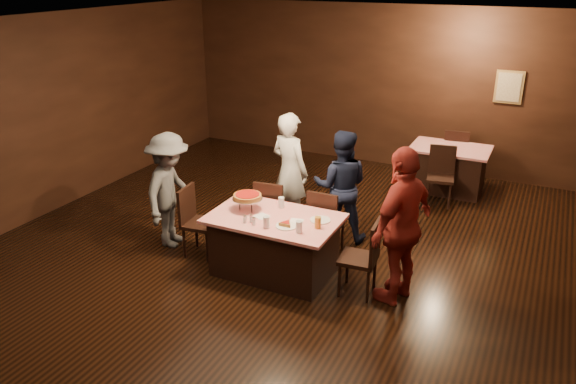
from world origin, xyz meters
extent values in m
plane|color=black|center=(0.00, 0.00, 0.00)|extent=(10.00, 10.00, 0.00)
cube|color=silver|center=(0.00, 0.00, 3.00)|extent=(8.00, 10.00, 0.04)
cube|color=black|center=(0.00, 5.00, 1.50)|extent=(8.00, 0.04, 3.00)
cube|color=black|center=(-4.00, 0.00, 1.50)|extent=(0.04, 10.00, 3.00)
cube|color=tan|center=(2.20, 4.97, 1.70)|extent=(0.46, 0.03, 0.56)
cube|color=beige|center=(2.20, 4.95, 1.70)|extent=(0.38, 0.01, 0.48)
cube|color=red|center=(0.07, 0.30, 0.39)|extent=(1.60, 1.00, 0.77)
cube|color=#B10B19|center=(1.48, 4.10, 0.39)|extent=(1.30, 0.90, 0.77)
cube|color=black|center=(-0.33, 1.05, 0.47)|extent=(0.46, 0.46, 0.95)
cube|color=black|center=(0.47, 1.05, 0.47)|extent=(0.43, 0.43, 0.95)
cube|color=black|center=(-1.03, 0.30, 0.47)|extent=(0.46, 0.46, 0.95)
cube|color=black|center=(1.17, 0.30, 0.47)|extent=(0.45, 0.45, 0.95)
cube|color=black|center=(1.48, 3.40, 0.47)|extent=(0.49, 0.49, 0.95)
cube|color=black|center=(1.48, 4.70, 0.47)|extent=(0.47, 0.47, 0.95)
imported|color=silver|center=(-0.35, 1.61, 0.87)|extent=(0.73, 0.59, 1.74)
imported|color=black|center=(0.46, 1.55, 0.80)|extent=(0.92, 0.81, 1.60)
imported|color=#535458|center=(-1.57, 0.39, 0.80)|extent=(0.76, 1.12, 1.60)
imported|color=maroon|center=(1.63, 0.39, 0.93)|extent=(0.76, 1.18, 1.86)
cylinder|color=black|center=(-0.33, 0.45, 0.84)|extent=(0.01, 0.01, 0.15)
cylinder|color=black|center=(-0.42, 0.30, 0.84)|extent=(0.01, 0.01, 0.15)
cylinder|color=black|center=(-0.25, 0.30, 0.84)|extent=(0.01, 0.01, 0.15)
cylinder|color=silver|center=(-0.33, 0.35, 0.93)|extent=(0.38, 0.38, 0.01)
cylinder|color=#B27233|center=(-0.33, 0.35, 0.96)|extent=(0.35, 0.35, 0.05)
cylinder|color=#A5140C|center=(-0.33, 0.35, 0.98)|extent=(0.30, 0.30, 0.01)
cylinder|color=white|center=(0.32, 0.12, 0.78)|extent=(0.25, 0.25, 0.01)
cylinder|color=#B27233|center=(0.32, 0.12, 0.81)|extent=(0.18, 0.18, 0.04)
cylinder|color=#A5140C|center=(0.32, 0.12, 0.83)|extent=(0.14, 0.14, 0.01)
cylinder|color=white|center=(0.62, 0.45, 0.78)|extent=(0.25, 0.25, 0.01)
cylinder|color=silver|center=(0.12, 0.00, 0.84)|extent=(0.08, 0.08, 0.14)
cylinder|color=silver|center=(0.52, 0.05, 0.84)|extent=(0.08, 0.08, 0.14)
cylinder|color=#BF7F26|center=(0.67, 0.25, 0.84)|extent=(0.08, 0.08, 0.14)
cylinder|color=silver|center=(0.02, 0.60, 0.84)|extent=(0.08, 0.08, 0.14)
cylinder|color=silver|center=(-0.11, 0.05, 0.81)|extent=(0.04, 0.04, 0.08)
cylinder|color=silver|center=(-0.11, 0.05, 0.85)|extent=(0.05, 0.05, 0.02)
cylinder|color=silver|center=(-0.05, 0.00, 0.81)|extent=(0.04, 0.04, 0.08)
cylinder|color=silver|center=(-0.05, 0.00, 0.85)|extent=(0.05, 0.05, 0.02)
cylinder|color=silver|center=(-0.17, 0.00, 0.81)|extent=(0.04, 0.04, 0.08)
cylinder|color=silver|center=(-0.17, 0.00, 0.85)|extent=(0.05, 0.05, 0.02)
cube|color=white|center=(0.37, 0.30, 0.77)|extent=(0.19, 0.19, 0.01)
cube|color=white|center=(-0.08, 0.25, 0.77)|extent=(0.21, 0.21, 0.01)
camera|label=1|loc=(2.93, -5.27, 3.65)|focal=35.00mm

